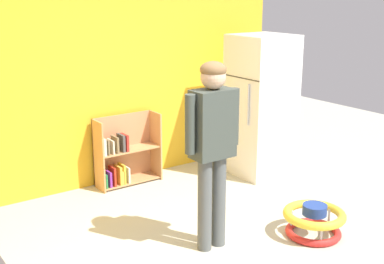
# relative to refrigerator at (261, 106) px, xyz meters

# --- Properties ---
(ground_plane) EXTENTS (12.00, 12.00, 0.00)m
(ground_plane) POSITION_rel_refrigerator_xyz_m (-1.88, -1.49, -0.89)
(ground_plane) COLOR beige
(ground_plane) RESTS_ON ground
(back_wall) EXTENTS (5.20, 0.06, 2.70)m
(back_wall) POSITION_rel_refrigerator_xyz_m (-1.88, 0.84, 0.46)
(back_wall) COLOR yellow
(back_wall) RESTS_ON ground
(refrigerator) EXTENTS (0.73, 0.68, 1.78)m
(refrigerator) POSITION_rel_refrigerator_xyz_m (0.00, 0.00, 0.00)
(refrigerator) COLOR white
(refrigerator) RESTS_ON ground
(bookshelf) EXTENTS (0.80, 0.28, 0.85)m
(bookshelf) POSITION_rel_refrigerator_xyz_m (-1.63, 0.65, -0.53)
(bookshelf) COLOR tan
(bookshelf) RESTS_ON ground
(standing_person) EXTENTS (0.57, 0.23, 1.73)m
(standing_person) POSITION_rel_refrigerator_xyz_m (-1.73, -1.24, 0.16)
(standing_person) COLOR #525757
(standing_person) RESTS_ON ground
(baby_walker) EXTENTS (0.60, 0.60, 0.32)m
(baby_walker) POSITION_rel_refrigerator_xyz_m (-0.79, -1.64, -0.73)
(baby_walker) COLOR red
(baby_walker) RESTS_ON ground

